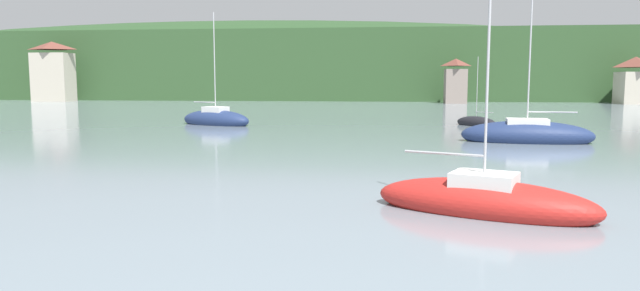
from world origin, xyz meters
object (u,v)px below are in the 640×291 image
(shore_building_west, at_px, (53,73))
(sailboat_far_9, at_px, (527,135))
(shore_building_central, at_px, (635,81))
(shore_building_westcentral, at_px, (455,82))
(sailboat_far_6, at_px, (476,123))
(sailboat_far_5, at_px, (216,119))
(sailboat_mid_10, at_px, (483,201))

(shore_building_west, bearing_deg, sailboat_far_9, -41.64)
(shore_building_central, bearing_deg, shore_building_westcentral, -178.90)
(shore_building_central, height_order, sailboat_far_6, shore_building_central)
(shore_building_central, height_order, sailboat_far_9, sailboat_far_9)
(shore_building_central, relative_size, sailboat_far_5, 0.75)
(sailboat_far_6, distance_m, sailboat_far_9, 13.22)
(shore_building_westcentral, distance_m, sailboat_far_6, 49.12)
(shore_building_west, xyz_separation_m, sailboat_far_9, (69.88, -62.12, -4.83))
(shore_building_central, xyz_separation_m, sailboat_far_9, (-31.72, -62.57, -3.29))
(shore_building_central, xyz_separation_m, sailboat_mid_10, (-37.75, -83.03, -3.40))
(sailboat_mid_10, bearing_deg, sailboat_far_6, 104.46)
(sailboat_far_5, bearing_deg, shore_building_central, 66.86)
(sailboat_far_5, relative_size, sailboat_far_6, 1.65)
(sailboat_mid_10, bearing_deg, sailboat_far_5, 141.87)
(shore_building_westcentral, height_order, sailboat_far_6, shore_building_westcentral)
(sailboat_far_5, xyz_separation_m, sailboat_mid_10, (17.93, -32.10, -0.10))
(shore_building_west, height_order, sailboat_far_9, shore_building_west)
(shore_building_west, relative_size, sailboat_far_9, 1.12)
(shore_building_central, distance_m, sailboat_far_5, 75.53)
(shore_building_central, height_order, sailboat_far_5, sailboat_far_5)
(sailboat_far_5, bearing_deg, sailboat_far_9, -1.52)
(sailboat_far_6, height_order, sailboat_mid_10, sailboat_mid_10)
(sailboat_far_6, xyz_separation_m, sailboat_far_9, (1.16, -13.17, 0.21))
(shore_building_west, xyz_separation_m, shore_building_westcentral, (72.57, -0.10, -1.65))
(shore_building_west, height_order, sailboat_mid_10, shore_building_west)
(shore_building_central, bearing_deg, sailboat_mid_10, -114.45)
(sailboat_far_5, distance_m, sailboat_far_6, 22.84)
(shore_building_west, bearing_deg, sailboat_far_5, -47.70)
(shore_building_west, height_order, shore_building_central, shore_building_west)
(shore_building_west, height_order, sailboat_far_5, shore_building_west)
(shore_building_westcentral, xyz_separation_m, sailboat_far_5, (-26.64, -50.37, -3.19))
(sailboat_mid_10, bearing_deg, shore_building_westcentral, 106.65)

